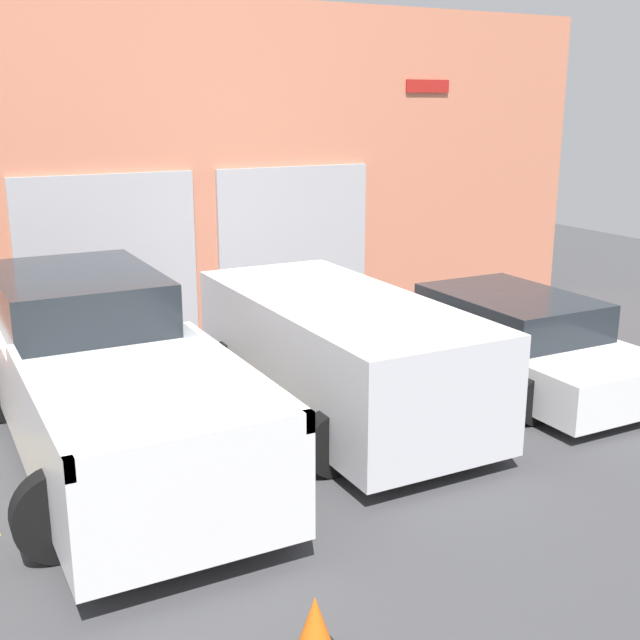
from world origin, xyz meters
The scene contains 9 objects.
ground_plane centered at (0.00, 0.00, 0.00)m, with size 28.00×28.00×0.00m, color #3D3D3F.
shophouse_building centered at (0.00, 3.29, 2.63)m, with size 14.62×0.68×5.32m.
pickup_truck centered at (-2.75, -0.80, 0.85)m, with size 2.56×5.59×1.79m.
sedan_white centered at (2.75, -1.07, 0.57)m, with size 2.22×4.21×1.22m.
sedan_side centered at (0.00, -1.09, 0.82)m, with size 2.38×4.51×1.49m.
parking_stripe_left centered at (-1.37, -1.10, 0.00)m, with size 0.12×2.20×0.01m, color gold.
parking_stripe_centre centered at (1.37, -1.10, 0.00)m, with size 0.12×2.20×0.01m, color gold.
parking_stripe_right centered at (4.12, -1.10, 0.00)m, with size 0.12×2.20×0.01m, color gold.
traffic_cone centered at (-2.37, -5.03, 0.25)m, with size 0.47×0.47×0.55m.
Camera 1 is at (-4.51, -9.18, 3.74)m, focal length 45.00 mm.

